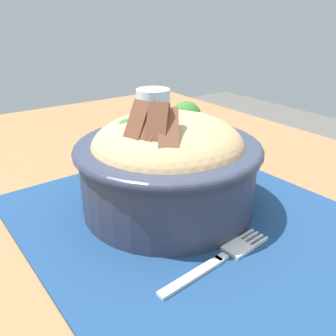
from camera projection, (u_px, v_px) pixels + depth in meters
name	position (u px, v px, depth m)	size (l,w,h in m)	color
table	(198.00, 301.00, 0.39)	(1.30, 0.83, 0.72)	olive
placemat	(193.00, 222.00, 0.40)	(0.39, 0.34, 0.00)	navy
bowl	(168.00, 162.00, 0.41)	(0.21, 0.21, 0.14)	#2D3347
fork	(221.00, 258.00, 0.34)	(0.03, 0.14, 0.00)	silver
drinking_glass	(153.00, 118.00, 0.65)	(0.06, 0.06, 0.09)	silver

